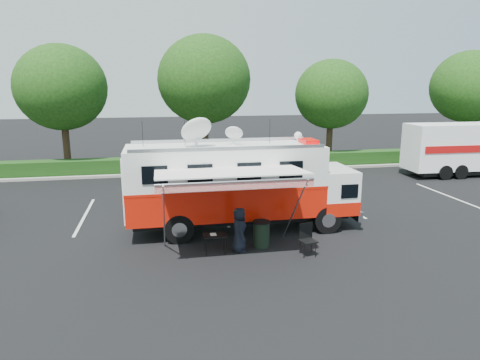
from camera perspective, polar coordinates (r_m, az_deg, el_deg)
name	(u,v)px	position (r m, az deg, el deg)	size (l,w,h in m)	color
ground_plane	(242,229)	(17.29, 0.32, -6.51)	(120.00, 120.00, 0.00)	black
back_border	(222,94)	(29.24, -2.46, 11.38)	(60.00, 6.14, 8.87)	#9E998E
stall_lines	(219,208)	(20.03, -2.77, -3.80)	(24.12, 5.50, 0.01)	silver
command_truck	(240,184)	(16.76, 0.06, -0.53)	(9.03, 2.48, 4.34)	black
awning	(231,175)	(13.93, -1.18, 0.67)	(4.93, 2.55, 2.98)	white
person	(239,251)	(15.09, -0.09, -9.46)	(0.77, 0.50, 1.57)	black
folding_table	(215,236)	(14.73, -3.37, -7.47)	(0.79, 0.56, 0.67)	black
folding_chair	(307,236)	(14.81, 8.90, -7.41)	(0.61, 0.64, 1.08)	black
trash_bin	(261,234)	(15.37, 2.86, -7.18)	(0.63, 0.63, 0.94)	black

